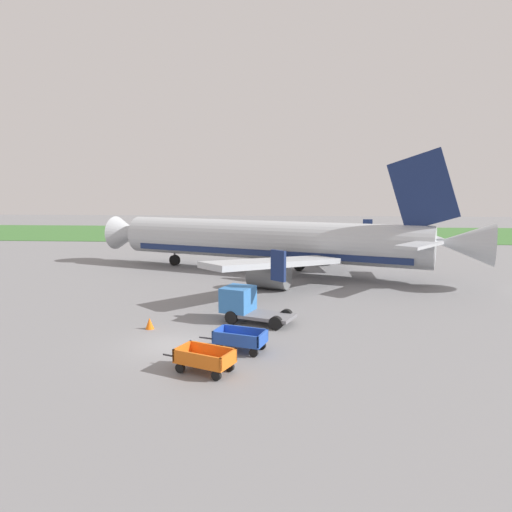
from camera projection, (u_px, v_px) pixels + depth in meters
ground_plane at (174, 345)px, 24.45m from camera, size 220.00×220.00×0.00m
grass_strip at (256, 233)px, 82.59m from camera, size 220.00×28.00×0.06m
airplane at (278, 242)px, 44.17m from camera, size 36.56×29.75×11.34m
baggage_cart_nearest at (205, 359)px, 20.76m from camera, size 3.56×2.25×1.07m
baggage_cart_second_in_row at (240, 339)px, 23.46m from camera, size 3.61×2.06×1.07m
service_truck_beside_carts at (245, 304)px, 28.59m from camera, size 4.76×3.31×2.10m
traffic_cone_near_plane at (235, 301)px, 32.48m from camera, size 0.53×0.53×0.69m
traffic_cone_mid_apron at (150, 323)px, 27.12m from camera, size 0.50×0.50×0.66m
traffic_cone_by_carts at (285, 285)px, 37.97m from camera, size 0.48×0.48×0.63m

